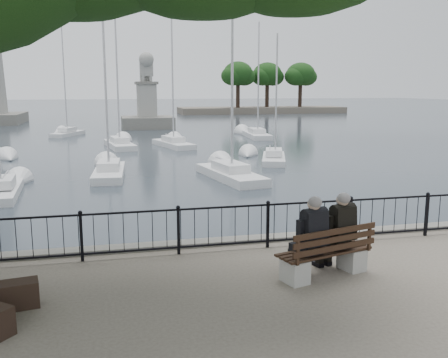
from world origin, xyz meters
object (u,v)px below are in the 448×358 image
object	(u,v)px
bench	(326,259)
lion_monument	(147,109)
person_left	(308,240)
person_right	(336,235)

from	to	relation	value
bench	lion_monument	xyz separation A→B (m)	(0.47, 49.36, 0.77)
person_left	person_right	distance (m)	0.68
lion_monument	person_left	bearing A→B (deg)	-90.97
bench	lion_monument	size ratio (longest dim) A/B	0.23
person_left	person_right	bearing A→B (deg)	15.66
person_right	lion_monument	xyz separation A→B (m)	(0.18, 49.16, 0.39)
person_right	lion_monument	size ratio (longest dim) A/B	0.19
person_left	lion_monument	bearing A→B (deg)	89.03
bench	person_right	world-z (taller)	person_right
person_right	person_left	bearing A→B (deg)	-164.34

